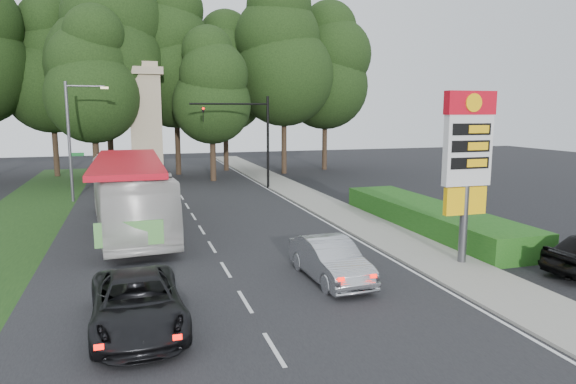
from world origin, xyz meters
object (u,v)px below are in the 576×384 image
object	(u,v)px
gas_station_pylon	(468,154)
monument	(146,123)
streetlight_signs	(72,136)
sedan_silver	(330,260)
suv_charcoal	(137,303)
transit_bus	(129,195)
traffic_signal_mast	(251,129)

from	to	relation	value
gas_station_pylon	monument	xyz separation A→B (m)	(-11.20, 28.01, 0.66)
streetlight_signs	sedan_silver	world-z (taller)	streetlight_signs
sedan_silver	suv_charcoal	world-z (taller)	sedan_silver
gas_station_pylon	suv_charcoal	xyz separation A→B (m)	(-12.52, -2.55, -3.70)
streetlight_signs	monument	bearing A→B (deg)	58.03
gas_station_pylon	sedan_silver	bearing A→B (deg)	-177.67
transit_bus	suv_charcoal	size ratio (longest dim) A/B	2.44
streetlight_signs	sedan_silver	size ratio (longest dim) A/B	1.74
streetlight_signs	transit_bus	world-z (taller)	streetlight_signs
gas_station_pylon	transit_bus	world-z (taller)	gas_station_pylon
sedan_silver	suv_charcoal	bearing A→B (deg)	-163.58
gas_station_pylon	streetlight_signs	size ratio (longest dim) A/B	0.86
traffic_signal_mast	sedan_silver	distance (m)	22.69
traffic_signal_mast	monument	world-z (taller)	monument
streetlight_signs	traffic_signal_mast	bearing A→B (deg)	8.92
gas_station_pylon	suv_charcoal	world-z (taller)	gas_station_pylon
traffic_signal_mast	monument	size ratio (longest dim) A/B	0.72
monument	sedan_silver	xyz separation A→B (m)	(5.44, -28.24, -4.35)
transit_bus	sedan_silver	size ratio (longest dim) A/B	2.86
gas_station_pylon	monument	distance (m)	30.17
gas_station_pylon	suv_charcoal	distance (m)	13.30
streetlight_signs	sedan_silver	xyz separation A→B (m)	(10.42, -20.25, -3.68)
suv_charcoal	streetlight_signs	bearing A→B (deg)	97.00
streetlight_signs	transit_bus	bearing A→B (deg)	-70.63
monument	suv_charcoal	distance (m)	30.89
gas_station_pylon	streetlight_signs	world-z (taller)	streetlight_signs
traffic_signal_mast	suv_charcoal	xyz separation A→B (m)	(-9.00, -24.55, -3.92)
streetlight_signs	monument	size ratio (longest dim) A/B	0.80
monument	suv_charcoal	xyz separation A→B (m)	(-1.32, -30.56, -4.35)
traffic_signal_mast	monument	distance (m)	9.76
traffic_signal_mast	suv_charcoal	world-z (taller)	traffic_signal_mast
transit_bus	sedan_silver	world-z (taller)	transit_bus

